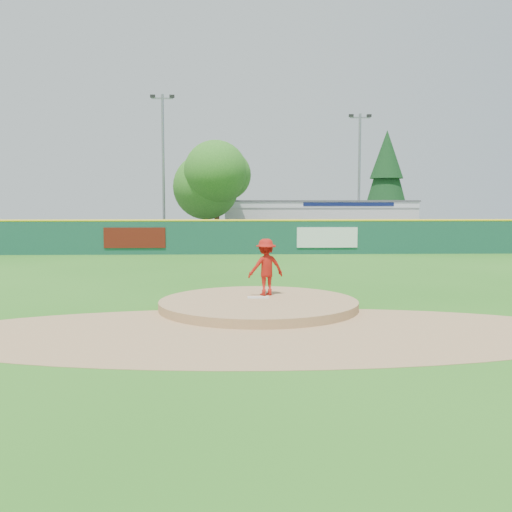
{
  "coord_description": "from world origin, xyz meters",
  "views": [
    {
      "loc": [
        -0.6,
        -15.63,
        2.84
      ],
      "look_at": [
        0.0,
        2.0,
        1.3
      ],
      "focal_mm": 40.0,
      "sensor_mm": 36.0,
      "label": 1
    }
  ],
  "objects_px": {
    "van": "(332,238)",
    "light_pole_right": "(359,172)",
    "playground_slide": "(18,236)",
    "pitcher": "(266,267)",
    "deciduous_tree": "(217,182)",
    "light_pole_left": "(163,163)",
    "pool_building_grp": "(315,220)",
    "conifer_tree": "(386,176)"
  },
  "relations": [
    {
      "from": "deciduous_tree",
      "to": "conifer_tree",
      "type": "relative_size",
      "value": 0.77
    },
    {
      "from": "pool_building_grp",
      "to": "deciduous_tree",
      "type": "height_order",
      "value": "deciduous_tree"
    },
    {
      "from": "van",
      "to": "deciduous_tree",
      "type": "distance_m",
      "value": 9.36
    },
    {
      "from": "van",
      "to": "playground_slide",
      "type": "distance_m",
      "value": 21.05
    },
    {
      "from": "playground_slide",
      "to": "pool_building_grp",
      "type": "bearing_deg",
      "value": 22.24
    },
    {
      "from": "playground_slide",
      "to": "light_pole_right",
      "type": "bearing_deg",
      "value": 13.25
    },
    {
      "from": "pool_building_grp",
      "to": "pitcher",
      "type": "bearing_deg",
      "value": -100.46
    },
    {
      "from": "pool_building_grp",
      "to": "conifer_tree",
      "type": "distance_m",
      "value": 8.95
    },
    {
      "from": "light_pole_left",
      "to": "pool_building_grp",
      "type": "bearing_deg",
      "value": 22.6
    },
    {
      "from": "deciduous_tree",
      "to": "light_pole_left",
      "type": "xyz_separation_m",
      "value": [
        -4.0,
        2.0,
        1.5
      ]
    },
    {
      "from": "light_pole_left",
      "to": "light_pole_right",
      "type": "relative_size",
      "value": 1.1
    },
    {
      "from": "van",
      "to": "light_pole_left",
      "type": "relative_size",
      "value": 0.5
    },
    {
      "from": "van",
      "to": "pool_building_grp",
      "type": "xyz_separation_m",
      "value": [
        0.43,
        10.99,
        0.88
      ]
    },
    {
      "from": "pitcher",
      "to": "van",
      "type": "distance_m",
      "value": 20.85
    },
    {
      "from": "pool_building_grp",
      "to": "deciduous_tree",
      "type": "bearing_deg",
      "value": -138.84
    },
    {
      "from": "playground_slide",
      "to": "light_pole_left",
      "type": "xyz_separation_m",
      "value": [
        9.35,
        3.74,
        5.18
      ]
    },
    {
      "from": "pitcher",
      "to": "deciduous_tree",
      "type": "relative_size",
      "value": 0.22
    },
    {
      "from": "light_pole_left",
      "to": "light_pole_right",
      "type": "bearing_deg",
      "value": 7.59
    },
    {
      "from": "light_pole_right",
      "to": "light_pole_left",
      "type": "bearing_deg",
      "value": -172.41
    },
    {
      "from": "pitcher",
      "to": "deciduous_tree",
      "type": "height_order",
      "value": "deciduous_tree"
    },
    {
      "from": "pool_building_grp",
      "to": "light_pole_left",
      "type": "distance_m",
      "value": 13.72
    },
    {
      "from": "pitcher",
      "to": "light_pole_right",
      "type": "xyz_separation_m",
      "value": [
        8.75,
        28.15,
        4.47
      ]
    },
    {
      "from": "pitcher",
      "to": "light_pole_left",
      "type": "xyz_separation_m",
      "value": [
        -6.25,
        26.15,
        4.97
      ]
    },
    {
      "from": "pitcher",
      "to": "light_pole_left",
      "type": "height_order",
      "value": "light_pole_left"
    },
    {
      "from": "van",
      "to": "pool_building_grp",
      "type": "relative_size",
      "value": 0.36
    },
    {
      "from": "deciduous_tree",
      "to": "light_pole_right",
      "type": "relative_size",
      "value": 0.74
    },
    {
      "from": "van",
      "to": "light_pole_left",
      "type": "height_order",
      "value": "light_pole_left"
    },
    {
      "from": "van",
      "to": "pool_building_grp",
      "type": "height_order",
      "value": "pool_building_grp"
    },
    {
      "from": "pitcher",
      "to": "van",
      "type": "bearing_deg",
      "value": -124.05
    },
    {
      "from": "conifer_tree",
      "to": "light_pole_left",
      "type": "height_order",
      "value": "light_pole_left"
    },
    {
      "from": "conifer_tree",
      "to": "light_pole_right",
      "type": "bearing_deg",
      "value": -119.74
    },
    {
      "from": "conifer_tree",
      "to": "pitcher",
      "type": "bearing_deg",
      "value": -109.94
    },
    {
      "from": "playground_slide",
      "to": "pitcher",
      "type": "bearing_deg",
      "value": -55.15
    },
    {
      "from": "pitcher",
      "to": "pool_building_grp",
      "type": "xyz_separation_m",
      "value": [
        5.75,
        31.15,
        0.59
      ]
    },
    {
      "from": "van",
      "to": "playground_slide",
      "type": "height_order",
      "value": "playground_slide"
    },
    {
      "from": "pitcher",
      "to": "light_pole_right",
      "type": "height_order",
      "value": "light_pole_right"
    },
    {
      "from": "van",
      "to": "deciduous_tree",
      "type": "relative_size",
      "value": 0.74
    },
    {
      "from": "pitcher",
      "to": "pool_building_grp",
      "type": "height_order",
      "value": "pool_building_grp"
    },
    {
      "from": "light_pole_left",
      "to": "playground_slide",
      "type": "bearing_deg",
      "value": -158.23
    },
    {
      "from": "van",
      "to": "light_pole_right",
      "type": "height_order",
      "value": "light_pole_right"
    },
    {
      "from": "light_pole_right",
      "to": "van",
      "type": "bearing_deg",
      "value": -113.2
    },
    {
      "from": "playground_slide",
      "to": "light_pole_right",
      "type": "height_order",
      "value": "light_pole_right"
    }
  ]
}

